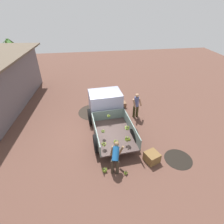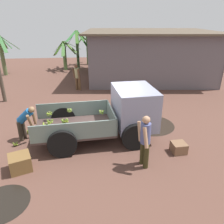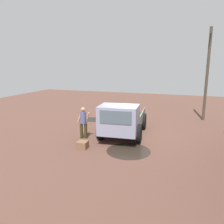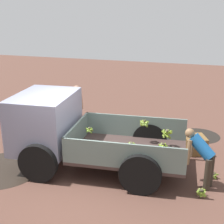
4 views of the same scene
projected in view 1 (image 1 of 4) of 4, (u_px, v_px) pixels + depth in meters
The scene contains 11 objects.
ground at pixel (99, 130), 10.36m from camera, with size 36.00×36.00×0.00m, color brown.
mud_patch_0 at pixel (178, 159), 8.50m from camera, with size 1.34×1.34×0.01m, color black.
mud_patch_1 at pixel (93, 112), 12.01m from camera, with size 2.03×2.03×0.01m, color black.
cargo_truck at pixel (107, 109), 10.38m from camera, with size 4.52×2.51×1.90m.
banana_palm_4 at pixel (11, 52), 18.68m from camera, with size 2.44×2.53×3.03m.
person_foreground_visitor at pixel (136, 104), 11.02m from camera, with size 0.41×0.70×1.69m.
person_worker_loading at pixel (116, 157), 7.59m from camera, with size 0.75×0.68×1.36m.
banana_bunch_on_ground_0 at pixel (105, 170), 7.85m from camera, with size 0.24×0.24×0.20m.
banana_bunch_on_ground_1 at pixel (126, 173), 7.75m from camera, with size 0.21×0.19×0.17m.
wooden_crate_0 at pixel (152, 157), 8.29m from camera, with size 0.61×0.61×0.49m, color brown.
wooden_crate_1 at pixel (122, 104), 12.50m from camera, with size 0.47×0.47×0.35m, color brown.
Camera 1 is at (-8.09, 0.36, 6.60)m, focal length 28.00 mm.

